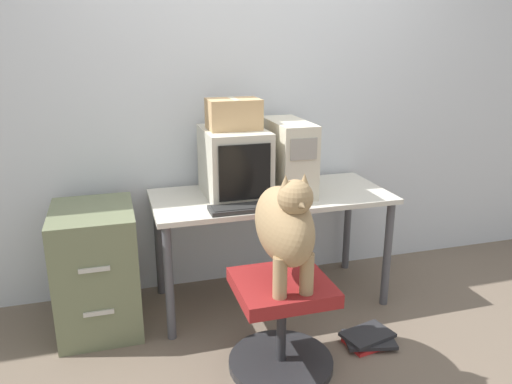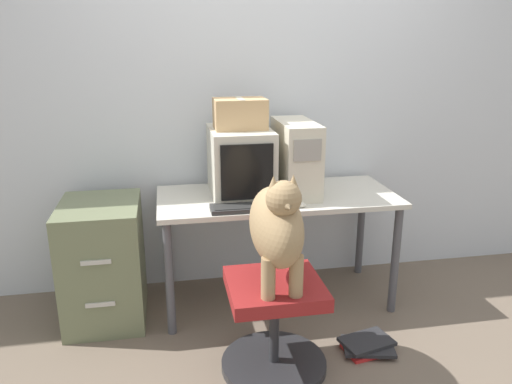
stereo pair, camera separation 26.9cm
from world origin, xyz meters
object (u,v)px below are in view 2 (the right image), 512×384
object	(u,v)px
filing_cabinet	(104,262)
cardboard_box	(240,114)
office_chair	(274,323)
book_stack_floor	(367,345)
dog	(277,226)
crt_monitor	(241,162)
keyboard	(250,207)
pc_tower	(296,157)

from	to	relation	value
filing_cabinet	cardboard_box	distance (m)	1.20
office_chair	book_stack_floor	distance (m)	0.58
dog	cardboard_box	world-z (taller)	cardboard_box
filing_cabinet	cardboard_box	bearing A→B (deg)	4.37
cardboard_box	filing_cabinet	bearing A→B (deg)	-175.63
crt_monitor	filing_cabinet	xyz separation A→B (m)	(-0.84, -0.06, -0.56)
dog	cardboard_box	xyz separation A→B (m)	(-0.05, 0.77, 0.42)
dog	office_chair	bearing A→B (deg)	90.00
dog	book_stack_floor	xyz separation A→B (m)	(0.54, 0.07, -0.77)
office_chair	crt_monitor	bearing A→B (deg)	94.08
office_chair	book_stack_floor	world-z (taller)	office_chair
dog	book_stack_floor	bearing A→B (deg)	7.80
crt_monitor	keyboard	world-z (taller)	crt_monitor
crt_monitor	filing_cabinet	world-z (taller)	crt_monitor
crt_monitor	cardboard_box	size ratio (longest dim) A/B	1.60
pc_tower	filing_cabinet	bearing A→B (deg)	-177.69
keyboard	book_stack_floor	distance (m)	1.00
dog	cardboard_box	bearing A→B (deg)	93.92
keyboard	crt_monitor	bearing A→B (deg)	91.50
book_stack_floor	cardboard_box	bearing A→B (deg)	130.22
office_chair	book_stack_floor	size ratio (longest dim) A/B	1.75
crt_monitor	book_stack_floor	bearing A→B (deg)	-49.63
pc_tower	keyboard	size ratio (longest dim) A/B	1.13
keyboard	filing_cabinet	distance (m)	0.95
office_chair	cardboard_box	xyz separation A→B (m)	(-0.05, 0.74, 0.96)
office_chair	book_stack_floor	xyz separation A→B (m)	(0.54, 0.05, -0.23)
crt_monitor	book_stack_floor	xyz separation A→B (m)	(0.59, -0.69, -0.89)
pc_tower	keyboard	bearing A→B (deg)	-140.58
cardboard_box	pc_tower	bearing A→B (deg)	-2.81
filing_cabinet	book_stack_floor	xyz separation A→B (m)	(1.43, -0.63, -0.33)
pc_tower	book_stack_floor	distance (m)	1.16
pc_tower	office_chair	size ratio (longest dim) A/B	0.92
keyboard	filing_cabinet	world-z (taller)	keyboard
filing_cabinet	office_chair	bearing A→B (deg)	-37.18
dog	book_stack_floor	world-z (taller)	dog
book_stack_floor	dog	bearing A→B (deg)	-172.20
dog	cardboard_box	size ratio (longest dim) A/B	1.92
office_chair	dog	size ratio (longest dim) A/B	0.94
pc_tower	cardboard_box	world-z (taller)	cardboard_box
dog	filing_cabinet	size ratio (longest dim) A/B	0.80
filing_cabinet	book_stack_floor	bearing A→B (deg)	-23.82
crt_monitor	office_chair	world-z (taller)	crt_monitor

